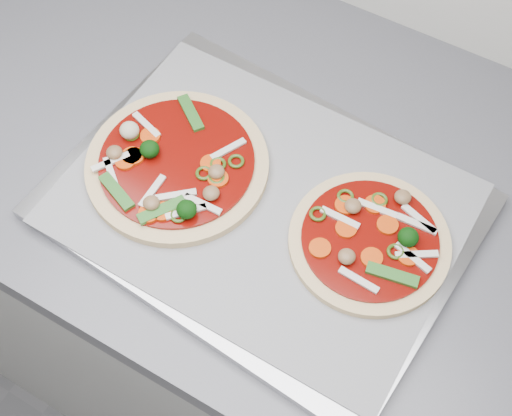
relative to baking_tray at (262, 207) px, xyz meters
The scene contains 6 objects.
base_cabinet 0.56m from the baking_tray, 13.77° to the left, with size 3.60×0.60×0.86m, color #B5B5B3.
countertop 0.29m from the baking_tray, 13.77° to the left, with size 3.60×0.60×0.04m, color #595A61.
baking_tray is the anchor object (origin of this frame).
parchment 0.01m from the baking_tray, ahead, with size 0.45×0.33×0.00m, color gray.
pizza_left 0.12m from the baking_tray, behind, with size 0.30×0.30×0.04m.
pizza_right 0.14m from the baking_tray, ahead, with size 0.23×0.23×0.03m.
Camera 1 is at (-0.06, 0.85, 1.64)m, focal length 50.00 mm.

